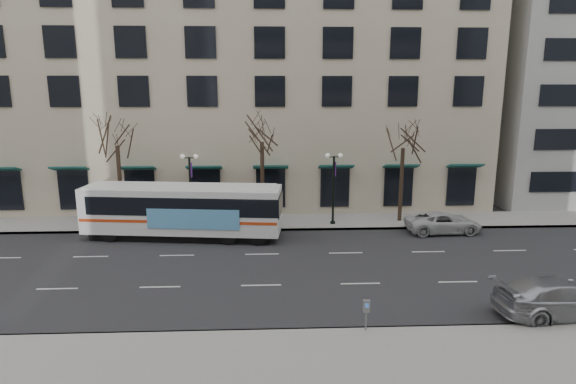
{
  "coord_description": "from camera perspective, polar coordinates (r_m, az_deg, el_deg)",
  "views": [
    {
      "loc": [
        0.39,
        -24.8,
        9.65
      ],
      "look_at": [
        1.5,
        1.2,
        4.0
      ],
      "focal_mm": 30.0,
      "sensor_mm": 36.0,
      "label": 1
    }
  ],
  "objects": [
    {
      "name": "ground",
      "position": [
        26.61,
        -3.15,
        -9.03
      ],
      "size": [
        160.0,
        160.0,
        0.0
      ],
      "primitive_type": "plane",
      "color": "black",
      "rests_on": "ground"
    },
    {
      "name": "white_pickup",
      "position": [
        34.38,
        17.9,
        -3.45
      ],
      "size": [
        5.14,
        2.55,
        1.4
      ],
      "primitive_type": "imported",
      "rotation": [
        0.0,
        0.0,
        1.61
      ],
      "color": "#BBBBBB",
      "rests_on": "ground"
    },
    {
      "name": "city_bus",
      "position": [
        32.02,
        -12.24,
        -2.04
      ],
      "size": [
        13.06,
        4.24,
        3.48
      ],
      "rotation": [
        0.0,
        0.0,
        -0.11
      ],
      "color": "white",
      "rests_on": "ground"
    },
    {
      "name": "lamp_post_left",
      "position": [
        34.1,
        -11.47,
        0.66
      ],
      "size": [
        1.22,
        0.45,
        5.21
      ],
      "color": "black",
      "rests_on": "ground"
    },
    {
      "name": "tree_far_left",
      "position": [
        35.29,
        -19.7,
        6.74
      ],
      "size": [
        3.6,
        3.6,
        8.34
      ],
      "color": "black",
      "rests_on": "ground"
    },
    {
      "name": "pay_station",
      "position": [
        19.86,
        9.28,
        -13.49
      ],
      "size": [
        0.29,
        0.2,
        1.28
      ],
      "rotation": [
        0.0,
        0.0,
        -0.07
      ],
      "color": "gray",
      "rests_on": "sidewalk_near"
    },
    {
      "name": "tree_far_right",
      "position": [
        35.1,
        13.55,
        6.63
      ],
      "size": [
        3.6,
        3.6,
        8.06
      ],
      "color": "black",
      "rests_on": "ground"
    },
    {
      "name": "silver_car",
      "position": [
        24.16,
        29.66,
        -10.84
      ],
      "size": [
        5.89,
        2.74,
        1.66
      ],
      "primitive_type": "imported",
      "rotation": [
        0.0,
        0.0,
        1.64
      ],
      "color": "#A8AAB0",
      "rests_on": "ground"
    },
    {
      "name": "lamp_post_right",
      "position": [
        33.99,
        5.42,
        0.81
      ],
      "size": [
        1.22,
        0.45,
        5.21
      ],
      "color": "black",
      "rests_on": "ground"
    },
    {
      "name": "sidewalk_far",
      "position": [
        35.43,
        5.14,
        -3.48
      ],
      "size": [
        80.0,
        4.0,
        0.15
      ],
      "primitive_type": "cube",
      "color": "gray",
      "rests_on": "ground"
    },
    {
      "name": "building_hotel",
      "position": [
        45.92,
        -5.62,
        15.12
      ],
      "size": [
        40.0,
        20.0,
        24.0
      ],
      "primitive_type": "cube",
      "color": "tan",
      "rests_on": "ground"
    },
    {
      "name": "tree_far_mid",
      "position": [
        33.71,
        -3.12,
        7.56
      ],
      "size": [
        3.6,
        3.6,
        8.55
      ],
      "color": "black",
      "rests_on": "ground"
    }
  ]
}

